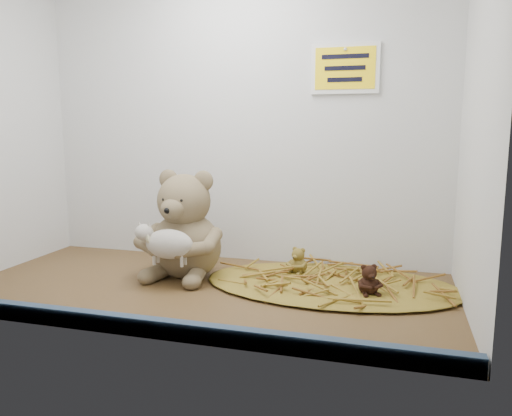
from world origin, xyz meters
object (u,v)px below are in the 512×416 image
(toy_lamb, at_px, (169,244))
(mini_teddy_brown, at_px, (369,278))
(main_teddy, at_px, (186,224))
(mini_teddy_tan, at_px, (298,259))

(toy_lamb, xyz_separation_m, mini_teddy_brown, (0.48, 0.05, -0.06))
(main_teddy, height_order, toy_lamb, main_teddy)
(mini_teddy_tan, relative_size, mini_teddy_brown, 0.98)
(toy_lamb, bearing_deg, main_teddy, 90.00)
(toy_lamb, relative_size, mini_teddy_brown, 2.25)
(toy_lamb, height_order, mini_teddy_tan, toy_lamb)
(main_teddy, bearing_deg, mini_teddy_brown, -2.18)
(toy_lamb, distance_m, mini_teddy_brown, 0.49)
(mini_teddy_tan, bearing_deg, toy_lamb, -126.38)
(mini_teddy_brown, bearing_deg, mini_teddy_tan, 120.67)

